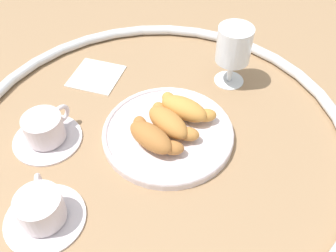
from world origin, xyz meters
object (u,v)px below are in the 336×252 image
Objects in this scene: pastry_plate at (168,133)px; folded_napkin at (96,76)px; coffee_cup_near at (42,211)px; croissant_large at (152,137)px; croissant_extra at (185,108)px; croissant_small at (169,122)px; coffee_cup_far at (45,131)px; juice_glass_left at (234,48)px.

pastry_plate is 2.38× the size of folded_napkin.
coffee_cup_near reaches higher than folded_napkin.
croissant_large is 0.97× the size of croissant_extra.
croissant_small and coffee_cup_near have the same top height.
croissant_extra is 0.33m from coffee_cup_near.
croissant_large is 0.27m from folded_napkin.
croissant_small is 0.28m from coffee_cup_near.
folded_napkin is (-0.03, 0.21, -0.02)m from coffee_cup_far.
croissant_extra is at bearing 77.25° from pastry_plate.
coffee_cup_far is at bearing -82.80° from folded_napkin.
croissant_large and croissant_small have the same top height.
coffee_cup_far reaches higher than folded_napkin.
coffee_cup_far is at bearing -150.74° from croissant_small.
pastry_plate is 1.92× the size of croissant_extra.
juice_glass_left reaches higher than coffee_cup_near.
folded_napkin is (-0.24, 0.09, -0.04)m from croissant_small.
croissant_large is at bearing 19.23° from coffee_cup_far.
croissant_small is at bearing -102.19° from croissant_extra.
folded_napkin is (-0.24, 0.09, -0.01)m from pastry_plate.
juice_glass_left is 1.27× the size of folded_napkin.
croissant_large is at bearing -103.05° from pastry_plate.
croissant_small is 0.94× the size of coffee_cup_far.
croissant_large is 0.94× the size of juice_glass_left.
croissant_extra is 1.00× the size of coffee_cup_near.
coffee_cup_far is (-0.21, -0.12, -0.01)m from croissant_small.
coffee_cup_near is 1.24× the size of folded_napkin.
croissant_extra is 1.00× the size of coffee_cup_far.
coffee_cup_far is at bearing 127.40° from coffee_cup_near.
pastry_plate is 1.87× the size of juice_glass_left.
juice_glass_left reaches higher than croissant_extra.
croissant_large is 1.03× the size of croissant_small.
coffee_cup_near is (-0.11, -0.31, -0.01)m from croissant_extra.
pastry_plate is 2.06× the size of croissant_small.
juice_glass_left is (0.05, 0.21, 0.05)m from croissant_small.
pastry_plate is at bearing 68.66° from coffee_cup_near.
croissant_large is at bearing -102.72° from juice_glass_left.
juice_glass_left is at bearing 52.20° from coffee_cup_far.
pastry_plate is 0.05m from croissant_large.
juice_glass_left reaches higher than croissant_large.
juice_glass_left is at bearing 77.38° from croissant_extra.
juice_glass_left is (0.15, 0.48, 0.07)m from coffee_cup_near.
pastry_plate is at bearing 28.78° from coffee_cup_far.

